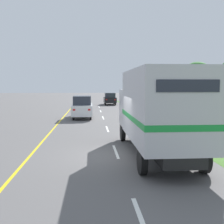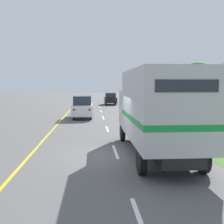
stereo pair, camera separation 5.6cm
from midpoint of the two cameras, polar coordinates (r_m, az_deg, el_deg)
ground_plane at (r=12.12m, az=1.09°, el=-8.81°), size 200.00×200.00×0.00m
edge_line_yellow at (r=24.38m, az=-10.28°, el=-1.66°), size 0.12×58.10×0.01m
centre_dash_nearest at (r=6.62m, az=6.06°, el=-21.36°), size 0.12×2.60×0.01m
centre_dash_near at (r=12.81m, az=0.80°, el=-8.01°), size 0.12×2.60×0.01m
centre_dash_mid_a at (r=19.28m, az=-0.89°, el=-3.45°), size 0.12×2.60×0.01m
centre_dash_mid_b at (r=25.81m, az=-1.72°, el=-1.18°), size 0.12×2.60×0.01m
centre_dash_far at (r=32.37m, az=-2.21°, el=0.17°), size 0.12×2.60×0.01m
centre_dash_farthest at (r=38.94m, az=-2.53°, el=1.06°), size 0.12×2.60×0.01m
horse_trailer_truck at (r=11.77m, az=9.28°, el=0.54°), size 2.48×7.82×3.58m
lead_car_white at (r=25.64m, az=-5.93°, el=1.02°), size 1.80×4.45×2.03m
lead_car_black_ahead at (r=43.20m, az=-0.31°, el=2.73°), size 1.80×4.08×1.82m
highway_sign at (r=19.53m, az=17.75°, el=2.17°), size 2.22×0.09×3.09m
roadside_tree_mid at (r=35.09m, az=17.02°, el=6.75°), size 3.67×3.67×5.78m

